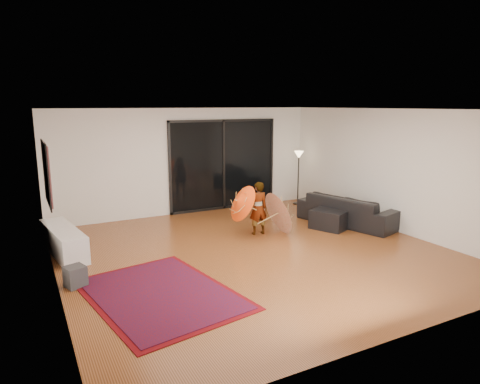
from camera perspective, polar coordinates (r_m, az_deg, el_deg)
floor at (r=8.31m, az=1.93°, el=-8.01°), size 7.00×7.00×0.00m
ceiling at (r=7.83m, az=2.06°, el=10.95°), size 7.00×7.00×0.00m
wall_back at (r=11.10m, az=-6.99°, el=4.08°), size 7.00×0.00×7.00m
wall_front at (r=5.29m, az=21.14°, el=-4.99°), size 7.00×0.00×7.00m
wall_left at (r=6.96m, az=-23.94°, el=-1.33°), size 0.00×7.00×7.00m
wall_right at (r=10.13m, az=19.49°, el=2.78°), size 0.00×7.00×7.00m
sliding_door at (r=11.48m, az=-2.23°, el=3.65°), size 3.06×0.07×2.40m
painting at (r=7.89m, az=-24.38°, el=2.28°), size 0.04×1.28×1.08m
media_console at (r=8.83m, az=-22.49°, el=-6.00°), size 0.71×1.86×0.50m
speaker at (r=7.24m, az=-21.11°, el=-10.45°), size 0.36×0.36×0.33m
persian_rug at (r=6.68m, az=-10.58°, el=-13.21°), size 2.31×2.92×0.02m
sofa at (r=10.44m, az=14.22°, el=-2.29°), size 1.54×2.52×0.69m
ottoman at (r=10.03m, az=12.01°, el=-3.50°), size 1.00×1.00×0.43m
floor_lamp at (r=12.11m, az=7.82°, el=3.93°), size 0.26×0.26×1.51m
child at (r=9.27m, az=2.43°, el=-2.17°), size 0.44×0.30×1.16m
parasol_orange at (r=8.93m, az=-0.46°, el=-1.68°), size 0.54×0.81×0.86m
parasol_white at (r=9.47m, az=6.02°, el=-2.41°), size 0.53×0.96×0.97m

